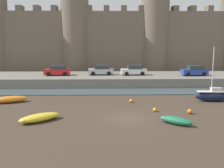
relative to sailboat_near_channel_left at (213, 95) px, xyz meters
name	(u,v)px	position (x,y,z in m)	size (l,w,h in m)	color
ground_plane	(127,118)	(-10.54, -6.50, -0.70)	(160.00, 160.00, 0.00)	#423528
water_channel	(120,92)	(-10.54, 5.89, -0.65)	(80.00, 4.50, 0.10)	#47565B
quay_road	(117,79)	(-10.54, 13.14, 0.02)	(60.50, 10.00, 1.45)	slate
castle	(115,36)	(-10.54, 24.49, 7.12)	(54.75, 6.25, 20.53)	#706354
sailboat_near_channel_left	(213,95)	(0.00, 0.00, 0.00)	(4.17, 1.35, 6.32)	#141E3D
rowboat_foreground_centre	(10,99)	(-23.34, -0.06, -0.31)	(3.85, 2.44, 0.75)	orange
rowboat_midflat_left	(176,120)	(-6.57, -8.33, -0.35)	(2.80, 2.53, 0.67)	#1E6B47
rowboat_foreground_right	(40,117)	(-18.28, -7.20, -0.35)	(3.74, 3.31, 0.67)	yellow
mooring_buoy_off_centre	(155,110)	(-7.60, -4.34, -0.50)	(0.41, 0.41, 0.41)	orange
mooring_buoy_near_shore	(131,101)	(-9.58, -0.40, -0.49)	(0.41, 0.41, 0.41)	orange
mooring_buoy_near_channel	(190,111)	(-4.37, -5.20, -0.46)	(0.48, 0.48, 0.48)	orange
car_quay_east	(195,71)	(1.76, 11.91, 1.53)	(4.20, 2.07, 1.62)	#263F99
car_quay_west	(101,70)	(-13.23, 13.10, 1.53)	(4.20, 2.07, 1.62)	#B2B5B7
car_quay_centre_east	(57,71)	(-20.24, 12.67, 1.53)	(4.20, 2.07, 1.62)	red
car_quay_centre_west	(134,70)	(-7.87, 12.82, 1.53)	(4.20, 2.07, 1.62)	silver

